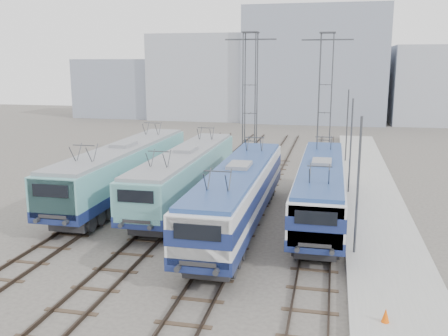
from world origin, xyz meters
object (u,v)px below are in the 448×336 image
Objects in this scene: locomotive_far_left at (123,168)px; locomotive_center_left at (185,172)px; locomotive_far_right at (321,185)px; mast_mid at (351,148)px; safety_cone at (386,315)px; mast_front at (358,189)px; mast_rear at (347,127)px; catenary_tower_east at (325,94)px; catenary_tower_west at (250,95)px; locomotive_center_right at (239,191)px.

locomotive_center_left is (4.50, -0.07, -0.10)m from locomotive_far_left.
locomotive_far_right is at bearing -10.25° from locomotive_center_left.
safety_cone is at bearing -87.39° from mast_mid.
mast_rear is (0.00, 24.00, 0.00)m from mast_front.
locomotive_far_right is 1.43× the size of catenary_tower_east.
safety_cone is (0.85, -18.74, -2.94)m from mast_mid.
locomotive_far_right reaches higher than safety_cone.
mast_mid is (0.00, 12.00, 0.00)m from mast_front.
locomotive_far_left is 14.88m from catenary_tower_west.
locomotive_far_right is 2.45× the size of mast_mid.
locomotive_center_left is at bearing -123.16° from mast_rear.
locomotive_far_right is 6.63m from mast_mid.
mast_front is at bearing -84.55° from catenary_tower_east.
catenary_tower_east reaches higher than locomotive_far_right.
mast_rear reaches higher than locomotive_center_left.
mast_front is 13.30× the size of safety_cone.
catenary_tower_east is 29.53m from safety_cone.
locomotive_center_left is 9.15m from locomotive_far_right.
locomotive_center_left is at bearing 169.75° from locomotive_far_right.
catenary_tower_west reaches higher than mast_mid.
catenary_tower_west reaches higher than locomotive_far_right.
catenary_tower_west is 9.99m from mast_rear.
locomotive_center_left is 19.88m from mast_rear.
catenary_tower_west is at bearing 61.70° from locomotive_far_left.
mast_rear is at bearing 24.94° from catenary_tower_west.
catenary_tower_west is 22.80× the size of safety_cone.
locomotive_far_right is 1.43× the size of catenary_tower_west.
locomotive_center_left is at bearing -157.00° from mast_mid.
locomotive_far_right is (9.00, -1.63, -0.02)m from locomotive_center_left.
locomotive_center_right is 20.05m from catenary_tower_east.
mast_front is at bearing -90.00° from mast_mid.
catenary_tower_west is at bearing 79.88° from locomotive_center_left.
locomotive_far_left is 2.67× the size of mast_rear.
safety_cone is at bearing -53.22° from locomotive_center_right.
safety_cone is (2.70, -12.51, -1.63)m from locomotive_far_right.
mast_mid reaches higher than locomotive_far_left.
catenary_tower_east is 22.32m from mast_front.
catenary_tower_west is at bearing -155.06° from mast_rear.
mast_mid is (8.60, -8.00, -3.14)m from catenary_tower_west.
locomotive_far_left is at bearing 138.75° from safety_cone.
locomotive_center_right is at bearing -124.89° from mast_mid.
locomotive_center_right is at bearing -102.54° from catenary_tower_east.
catenary_tower_west is at bearing -162.90° from catenary_tower_east.
catenary_tower_west is (-2.25, 17.11, 4.35)m from locomotive_center_right.
catenary_tower_east is (6.50, 2.00, 0.00)m from catenary_tower_west.
mast_front is at bearing -25.94° from locomotive_far_left.
locomotive_center_left is 17.59m from catenary_tower_east.
locomotive_center_left is 13.55m from catenary_tower_west.
mast_mid is at bearing -42.93° from catenary_tower_west.
catenary_tower_west is 1.71× the size of mast_rear.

